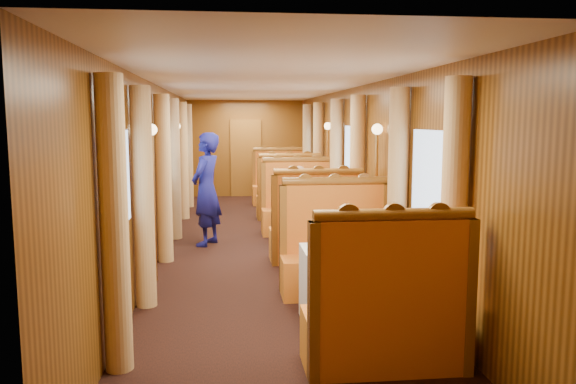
{
  "coord_description": "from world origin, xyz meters",
  "views": [
    {
      "loc": [
        -0.5,
        -8.71,
        2.0
      ],
      "look_at": [
        0.3,
        -1.41,
        1.05
      ],
      "focal_mm": 35.0,
      "sensor_mm": 36.0,
      "label": 1
    }
  ],
  "objects": [
    {
      "name": "banquette_far_aft",
      "position": [
        0.75,
        4.51,
        0.42
      ],
      "size": [
        1.3,
        0.55,
        1.34
      ],
      "color": "#BA4014",
      "rests_on": "floor"
    },
    {
      "name": "rose_vase_far",
      "position": [
        0.71,
        3.51,
        0.93
      ],
      "size": [
        0.06,
        0.06,
        0.36
      ],
      "rotation": [
        0.0,
        0.0,
        -0.35
      ],
      "color": "silver",
      "rests_on": "table_far"
    },
    {
      "name": "curtain_right_near_b",
      "position": [
        1.38,
        -2.72,
        1.18
      ],
      "size": [
        0.22,
        0.22,
        2.35
      ],
      "primitive_type": "cylinder",
      "color": "tan",
      "rests_on": "floor"
    },
    {
      "name": "table_mid",
      "position": [
        0.75,
        0.0,
        0.38
      ],
      "size": [
        1.05,
        0.72,
        0.75
      ],
      "primitive_type": "cube",
      "color": "white",
      "rests_on": "floor"
    },
    {
      "name": "curtain_right_mid_a",
      "position": [
        1.38,
        -0.78,
        1.18
      ],
      "size": [
        0.22,
        0.22,
        2.35
      ],
      "primitive_type": "cylinder",
      "color": "tan",
      "rests_on": "floor"
    },
    {
      "name": "banquette_near_fwd",
      "position": [
        0.75,
        -4.51,
        0.42
      ],
      "size": [
        1.3,
        0.55,
        1.34
      ],
      "color": "#BA4014",
      "rests_on": "floor"
    },
    {
      "name": "curtain_left_mid_b",
      "position": [
        -1.38,
        0.78,
        1.18
      ],
      "size": [
        0.22,
        0.22,
        2.35
      ],
      "primitive_type": "cylinder",
      "color": "tan",
      "rests_on": "floor"
    },
    {
      "name": "wall_right",
      "position": [
        1.5,
        0.0,
        1.25
      ],
      "size": [
        0.01,
        12.0,
        2.5
      ],
      "primitive_type": null,
      "rotation": [
        1.57,
        0.0,
        -1.57
      ],
      "color": "brown",
      "rests_on": "floor"
    },
    {
      "name": "steward",
      "position": [
        -0.83,
        0.22,
        0.9
      ],
      "size": [
        0.66,
        0.77,
        1.8
      ],
      "primitive_type": "imported",
      "rotation": [
        0.0,
        0.0,
        -1.98
      ],
      "color": "navy",
      "rests_on": "floor"
    },
    {
      "name": "sconce_left_fore",
      "position": [
        -1.4,
        -1.75,
        1.38
      ],
      "size": [
        0.14,
        0.14,
        1.95
      ],
      "color": "#BF8C3F",
      "rests_on": "floor"
    },
    {
      "name": "curtain_left_near_a",
      "position": [
        -1.38,
        -4.28,
        1.18
      ],
      "size": [
        0.22,
        0.22,
        2.35
      ],
      "primitive_type": "cylinder",
      "color": "tan",
      "rests_on": "floor"
    },
    {
      "name": "window_right_mid",
      "position": [
        1.49,
        0.0,
        1.45
      ],
      "size": [
        0.01,
        1.2,
        0.9
      ],
      "primitive_type": null,
      "rotation": [
        1.57,
        0.0,
        -1.57
      ],
      "color": "#91ADD3",
      "rests_on": "wall_right"
    },
    {
      "name": "passenger",
      "position": [
        0.75,
        0.8,
        0.74
      ],
      "size": [
        0.4,
        0.44,
        0.76
      ],
      "color": "beige",
      "rests_on": "banquette_mid_aft"
    },
    {
      "name": "banquette_far_fwd",
      "position": [
        0.75,
        2.49,
        0.42
      ],
      "size": [
        1.3,
        0.55,
        1.34
      ],
      "color": "#BA4014",
      "rests_on": "floor"
    },
    {
      "name": "cup_outboard",
      "position": [
        0.44,
        -3.27,
        0.86
      ],
      "size": [
        0.08,
        0.08,
        0.26
      ],
      "rotation": [
        0.0,
        0.0,
        -0.34
      ],
      "color": "white",
      "rests_on": "table_near"
    },
    {
      "name": "banquette_mid_fwd",
      "position": [
        0.75,
        -1.01,
        0.42
      ],
      "size": [
        1.3,
        0.55,
        1.34
      ],
      "color": "#BA4014",
      "rests_on": "floor"
    },
    {
      "name": "banquette_mid_aft",
      "position": [
        0.75,
        1.01,
        0.42
      ],
      "size": [
        1.3,
        0.55,
        1.34
      ],
      "color": "#BA4014",
      "rests_on": "floor"
    },
    {
      "name": "window_left_far",
      "position": [
        -1.49,
        3.5,
        1.45
      ],
      "size": [
        0.01,
        1.2,
        0.9
      ],
      "primitive_type": null,
      "rotation": [
        1.57,
        0.0,
        1.57
      ],
      "color": "#91ADD3",
      "rests_on": "wall_left"
    },
    {
      "name": "teapot_left",
      "position": [
        0.55,
        -3.61,
        0.82
      ],
      "size": [
        0.22,
        0.2,
        0.15
      ],
      "primitive_type": null,
      "rotation": [
        0.0,
        0.0,
        -0.38
      ],
      "color": "silver",
      "rests_on": "tea_tray"
    },
    {
      "name": "sconce_right_fore",
      "position": [
        1.4,
        -1.75,
        1.38
      ],
      "size": [
        0.14,
        0.14,
        1.95
      ],
      "color": "#BF8C3F",
      "rests_on": "floor"
    },
    {
      "name": "window_right_far",
      "position": [
        1.49,
        3.5,
        1.45
      ],
      "size": [
        0.01,
        1.2,
        0.9
      ],
      "primitive_type": null,
      "rotation": [
        1.57,
        0.0,
        -1.57
      ],
      "color": "#91ADD3",
      "rests_on": "wall_right"
    },
    {
      "name": "wall_far",
      "position": [
        0.0,
        6.0,
        1.25
      ],
      "size": [
        3.0,
        0.01,
        2.5
      ],
      "primitive_type": null,
      "rotation": [
        1.57,
        0.0,
        0.0
      ],
      "color": "brown",
      "rests_on": "floor"
    },
    {
      "name": "window_left_mid",
      "position": [
        -1.49,
        0.0,
        1.45
      ],
      "size": [
        0.01,
        1.2,
        0.9
      ],
      "primitive_type": null,
      "rotation": [
        1.57,
        0.0,
        1.57
      ],
      "color": "#91ADD3",
      "rests_on": "wall_left"
    },
    {
      "name": "wall_left",
      "position": [
        -1.5,
        0.0,
        1.25
      ],
      "size": [
        0.01,
        12.0,
        2.5
      ],
      "primitive_type": null,
      "rotation": [
        1.57,
        0.0,
        1.57
      ],
      "color": "brown",
      "rests_on": "floor"
    },
    {
      "name": "window_left_near",
      "position": [
        -1.49,
        -3.5,
        1.45
      ],
      "size": [
        0.01,
        1.2,
        0.9
      ],
      "primitive_type": null,
      "rotation": [
        1.57,
        0.0,
        1.57
      ],
      "color": "#91ADD3",
      "rests_on": "wall_left"
    },
    {
      "name": "teapot_right",
      "position": [
        0.69,
        -3.63,
        0.81
      ],
      "size": [
        0.16,
        0.13,
        0.12
      ],
      "primitive_type": null,
      "rotation": [
        0.0,
        0.0,
        0.13
      ],
      "color": "silver",
      "rests_on": "tea_tray"
    },
    {
      "name": "curtain_right_near_a",
      "position": [
        1.38,
        -4.28,
        1.18
      ],
      "size": [
        0.22,
        0.22,
        2.35
      ],
      "primitive_type": "cylinder",
      "color": "tan",
      "rests_on": "floor"
    },
    {
      "name": "table_far",
      "position": [
        0.75,
        3.5,
        0.38
      ],
      "size": [
        1.05,
        0.72,
        0.75
      ],
      "primitive_type": "cube",
      "color": "white",
      "rests_on": "floor"
    },
    {
      "name": "ceiling",
      "position": [
        0.0,
        0.0,
        2.5
      ],
      "size": [
        3.0,
        12.0,
        0.01
      ],
      "primitive_type": null,
      "rotation": [
        3.14,
        0.0,
        0.0
      ],
      "color": "silver",
      "rests_on": "wall_left"
    },
    {
      "name": "window_right_near",
      "position": [
        1.49,
        -3.5,
        1.45
      ],
      "size": [
        0.01,
        1.2,
        0.9
      ],
      "primitive_type": null,
      "rotation": [
        1.57,
        0.0,
        -1.57
      ],
      "color": "#91ADD3",
      "rests_on": "wall_right"
    },
    {
      "name": "sconce_left_aft",
      "position": [
        -1.4,
        1.75,
        1.38
      ],
      "size": [
        0.14,
        0.14,
        1.95
      ],
      "color": "#BF8C3F",
      "rests_on": "floor"
    },
    {
      "name": "table_near",
      "position": [
        0.75,
        -3.5,
        0.38
      ],
      "size": [
        1.05,
        0.72,
        0.75
      ],
      "primitive_type": "cube",
      "color": "white",
      "rests_on": "floor"
    },
    {
      "name": "floor",
      "position": [
        0.0,
        0.0,
        0.0
      ],
      "size": [
        3.0,
        12.0,
        0.01
      ],
      "primitive_type": null,
      "color": "black",
      "rests_on": "ground"
    },
    {
      "name": "doorway_far",
      "position": [
        0.0,
        5.97,
        1.0
      ],
      "size": [
        0.8,
        0.04,
        2.0
      ],
      "primitive_type": "cube",
      "color": "#8F5B21",
      "rests_on": "floor"
    },
    {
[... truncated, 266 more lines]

